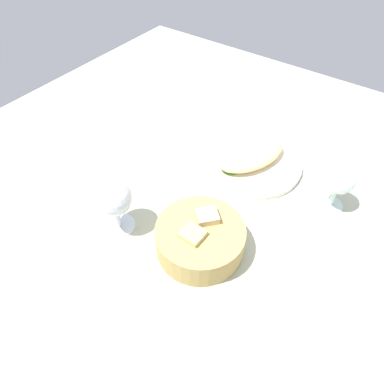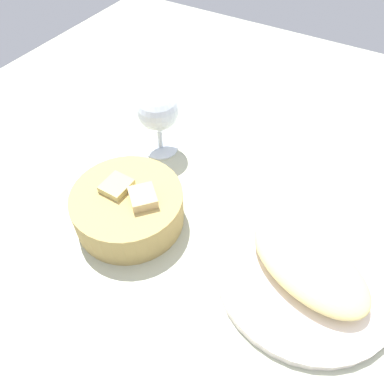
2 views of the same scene
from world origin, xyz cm
name	(u,v)px [view 1 (image 1 of 2)]	position (x,y,z in cm)	size (l,w,h in cm)	color
ground_plane	(202,196)	(0.00, 0.00, -1.00)	(140.00, 140.00, 2.00)	#ACB097
plate	(249,161)	(-15.42, 3.74, 0.70)	(26.22, 26.22, 1.40)	white
omelette	(250,154)	(-15.42, 3.74, 3.28)	(18.85, 10.93, 3.75)	#EAD381
lettuce_garnish	(231,167)	(-9.58, 1.82, 1.97)	(4.61, 4.61, 1.15)	#418B33
bread_basket	(200,238)	(12.95, 8.16, 3.24)	(17.67, 17.67, 7.73)	tan
wine_glass_near	(113,199)	(18.40, -8.99, 8.58)	(7.68, 7.68, 12.98)	silver
wine_glass_far	(340,181)	(-13.72, 25.55, 7.62)	(6.49, 6.49, 11.47)	silver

